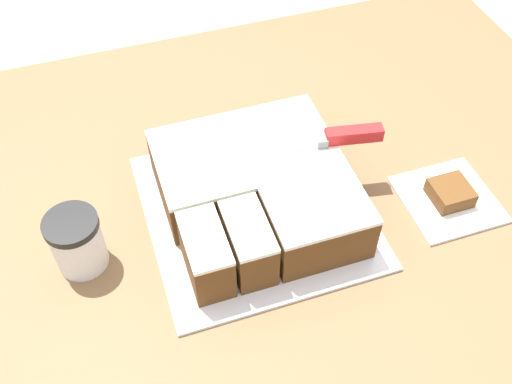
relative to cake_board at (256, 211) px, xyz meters
name	(u,v)px	position (x,y,z in m)	size (l,w,h in m)	color
countertop	(249,363)	(-0.03, -0.04, -0.47)	(1.40, 1.10, 0.93)	brown
cake_board	(256,211)	(0.00, 0.00, 0.00)	(0.34, 0.35, 0.01)	silver
cake	(257,190)	(0.00, 0.00, 0.05)	(0.28, 0.29, 0.09)	brown
knife	(327,138)	(0.13, 0.03, 0.10)	(0.31, 0.08, 0.02)	silver
coffee_cup	(77,242)	(-0.28, -0.01, 0.05)	(0.08, 0.08, 0.10)	white
paper_napkin	(448,199)	(0.31, -0.08, 0.00)	(0.15, 0.15, 0.01)	white
brownie	(450,193)	(0.31, -0.08, 0.02)	(0.06, 0.06, 0.03)	brown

